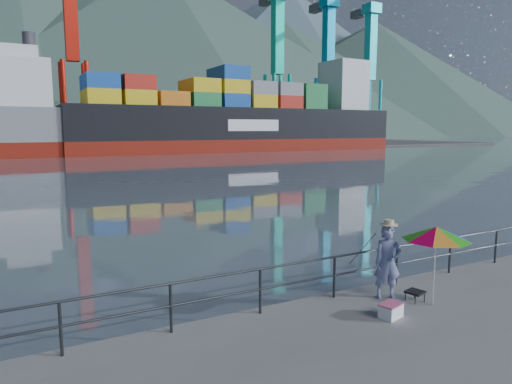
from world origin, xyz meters
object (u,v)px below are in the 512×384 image
(cooler_bag, at_px, (391,311))
(container_ship, at_px, (249,118))
(beach_umbrella, at_px, (436,233))
(fisherman, at_px, (388,262))

(cooler_bag, xyz_separation_m, container_ship, (32.49, 70.26, 5.67))
(container_ship, bearing_deg, beach_umbrella, -113.92)
(beach_umbrella, relative_size, cooler_bag, 3.71)
(fisherman, relative_size, container_ship, 0.03)
(beach_umbrella, distance_m, cooler_bag, 2.05)
(beach_umbrella, bearing_deg, cooler_bag, -176.66)
(fisherman, relative_size, cooler_bag, 3.56)
(fisherman, xyz_separation_m, container_ship, (31.76, 69.37, 4.94))
(container_ship, bearing_deg, cooler_bag, -114.81)
(cooler_bag, height_order, container_ship, container_ship)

